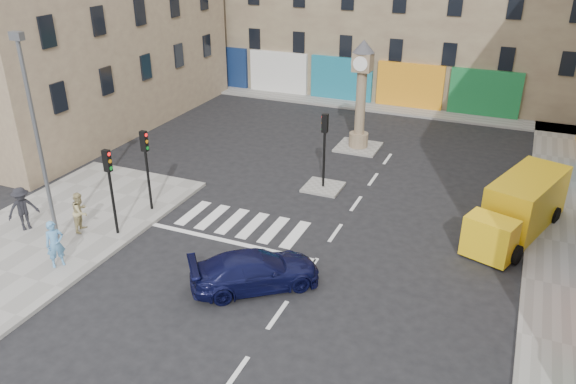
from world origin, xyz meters
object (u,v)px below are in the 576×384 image
Objects in this scene: pedestrian_blue at (55,244)px; pedestrian_tan at (81,212)px; traffic_light_island at (325,139)px; clock_pillar at (361,88)px; lamp_post at (36,132)px; navy_sedan at (255,270)px; traffic_light_left_far at (146,158)px; yellow_van at (520,207)px; pedestrian_dark at (23,209)px; traffic_light_left_near at (110,179)px.

pedestrian_blue reaches higher than pedestrian_tan.
pedestrian_tan is at bearing -133.62° from traffic_light_island.
lamp_post is at bearing -118.35° from clock_pillar.
navy_sedan is at bearing -109.71° from pedestrian_tan.
clock_pillar reaches higher than pedestrian_tan.
yellow_van is at bearing 16.47° from traffic_light_left_far.
clock_pillar is 18.15m from pedestrian_blue.
traffic_light_left_far reaches higher than pedestrian_blue.
traffic_light_island is 2.00× the size of pedestrian_blue.
pedestrian_tan is at bearing -118.15° from traffic_light_left_far.
pedestrian_tan is (-1.03, 2.51, -0.06)m from pedestrian_blue.
pedestrian_tan is (-1.48, -2.76, -1.61)m from traffic_light_left_far.
yellow_van is at bearing -38.01° from pedestrian_dark.
traffic_light_left_near is at bearing -136.84° from yellow_van.
traffic_light_island reaches higher than pedestrian_blue.
yellow_van is (8.98, -6.88, -2.39)m from clock_pillar.
traffic_light_island is 9.14m from yellow_van.
pedestrian_blue is (1.46, -1.47, -3.72)m from lamp_post.
pedestrian_blue is at bearing 65.87° from navy_sedan.
navy_sedan is 8.40m from pedestrian_tan.
traffic_light_left_near reaches higher than pedestrian_dark.
lamp_post is 4.34× the size of pedestrian_dark.
traffic_light_island is 12.52m from lamp_post.
clock_pillar is at bearing 10.65° from pedestrian_blue.
traffic_light_island is 0.80× the size of navy_sedan.
traffic_light_island is at bearing -90.00° from clock_pillar.
navy_sedan is 10.65m from pedestrian_dark.
traffic_light_island is at bearing -59.04° from pedestrian_tan.
clock_pillar reaches higher than traffic_light_left_near.
pedestrian_dark is (-10.64, -0.24, 0.44)m from navy_sedan.
pedestrian_blue is 2.71m from pedestrian_tan.
pedestrian_blue is (-6.74, -16.67, -2.47)m from clock_pillar.
pedestrian_tan is at bearing 47.19° from navy_sedan.
pedestrian_blue is at bearing -98.79° from traffic_light_left_near.
lamp_post reaches higher than navy_sedan.
traffic_light_left_near is at bearing -128.93° from traffic_light_island.
traffic_light_left_near is 15.19m from clock_pillar.
yellow_van is at bearing 25.83° from lamp_post.
yellow_van is at bearing -25.41° from pedestrian_blue.
lamp_post reaches higher than traffic_light_island.
traffic_light_island is 0.45× the size of lamp_post.
lamp_post is 3.94m from pedestrian_tan.
lamp_post is at bearing -143.62° from traffic_light_left_near.
navy_sedan is at bearing 2.67° from lamp_post.
traffic_light_left_near is 0.80× the size of navy_sedan.
traffic_light_left_far is 13.05m from clock_pillar.
pedestrian_blue is (-6.74, -10.67, -1.51)m from traffic_light_island.
pedestrian_blue is (-15.72, -9.79, -0.08)m from yellow_van.
navy_sedan is at bearing -8.19° from traffic_light_left_near.
lamp_post is 1.24× the size of yellow_van.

